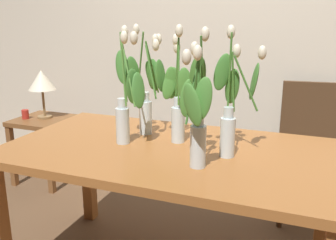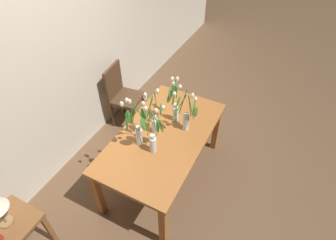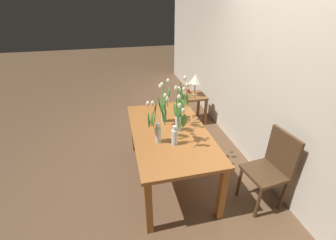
% 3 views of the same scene
% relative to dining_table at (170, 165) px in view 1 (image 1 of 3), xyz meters
% --- Properties ---
extents(room_wall_rear, '(9.00, 0.10, 2.70)m').
position_rel_dining_table_xyz_m(room_wall_rear, '(0.00, 1.28, 0.70)').
color(room_wall_rear, beige).
rests_on(room_wall_rear, ground).
extents(dining_table, '(1.60, 0.90, 0.74)m').
position_rel_dining_table_xyz_m(dining_table, '(0.00, 0.00, 0.00)').
color(dining_table, '#A3602D').
rests_on(dining_table, ground).
extents(tulip_vase_0, '(0.23, 0.18, 0.58)m').
position_rel_dining_table_xyz_m(tulip_vase_0, '(-0.22, -0.02, 0.30)').
color(tulip_vase_0, silver).
rests_on(tulip_vase_0, dining_table).
extents(tulip_vase_1, '(0.21, 0.18, 0.58)m').
position_rel_dining_table_xyz_m(tulip_vase_1, '(-0.00, 0.11, 0.29)').
color(tulip_vase_1, silver).
rests_on(tulip_vase_1, dining_table).
extents(tulip_vase_2, '(0.24, 0.14, 0.58)m').
position_rel_dining_table_xyz_m(tulip_vase_2, '(0.29, 0.01, 0.31)').
color(tulip_vase_2, silver).
rests_on(tulip_vase_2, dining_table).
extents(tulip_vase_3, '(0.26, 0.19, 0.58)m').
position_rel_dining_table_xyz_m(tulip_vase_3, '(-0.20, 0.20, 0.32)').
color(tulip_vase_3, silver).
rests_on(tulip_vase_3, dining_table).
extents(tulip_vase_4, '(0.20, 0.25, 0.58)m').
position_rel_dining_table_xyz_m(tulip_vase_4, '(0.19, -0.18, 0.32)').
color(tulip_vase_4, silver).
rests_on(tulip_vase_4, dining_table).
extents(dining_chair, '(0.44, 0.44, 0.93)m').
position_rel_dining_table_xyz_m(dining_chair, '(0.64, 1.01, -0.12)').
color(dining_chair, '#4C331E').
rests_on(dining_chair, ground).
extents(side_table, '(0.44, 0.44, 0.55)m').
position_rel_dining_table_xyz_m(side_table, '(-1.43, 0.80, -0.22)').
color(side_table, brown).
rests_on(side_table, ground).
extents(table_lamp, '(0.22, 0.22, 0.40)m').
position_rel_dining_table_xyz_m(table_lamp, '(-1.43, 0.82, 0.21)').
color(table_lamp, olive).
rests_on(table_lamp, side_table).
extents(pillar_candle, '(0.06, 0.06, 0.07)m').
position_rel_dining_table_xyz_m(pillar_candle, '(-1.56, 0.74, -0.06)').
color(pillar_candle, '#B72D23').
rests_on(pillar_candle, side_table).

